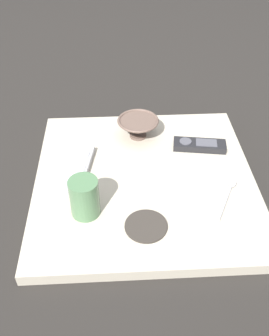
{
  "coord_description": "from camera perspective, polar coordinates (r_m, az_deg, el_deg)",
  "views": [
    {
      "loc": [
        -0.07,
        -0.77,
        0.73
      ],
      "look_at": [
        -0.03,
        0.01,
        0.05
      ],
      "focal_mm": 40.87,
      "sensor_mm": 36.0,
      "label": 1
    }
  ],
  "objects": [
    {
      "name": "ground_plane",
      "position": [
        1.06,
        1.51,
        -2.55
      ],
      "size": [
        6.0,
        6.0,
        0.0
      ],
      "primitive_type": "plane",
      "color": "black"
    },
    {
      "name": "table",
      "position": [
        1.05,
        1.53,
        -1.93
      ],
      "size": [
        0.59,
        0.6,
        0.03
      ],
      "color": "#B7AD99",
      "rests_on": "ground"
    },
    {
      "name": "cereal_bowl",
      "position": [
        1.16,
        0.53,
        6.18
      ],
      "size": [
        0.13,
        0.13,
        0.06
      ],
      "color": "brown",
      "rests_on": "table"
    },
    {
      "name": "coffee_mug",
      "position": [
        0.92,
        -7.47,
        -4.37
      ],
      "size": [
        0.07,
        0.07,
        0.1
      ],
      "color": "#4C724C",
      "rests_on": "table"
    },
    {
      "name": "teaspoon",
      "position": [
        1.02,
        14.08,
        -3.01
      ],
      "size": [
        0.08,
        0.14,
        0.02
      ],
      "color": "silver",
      "rests_on": "table"
    },
    {
      "name": "tv_remote_near",
      "position": [
        1.15,
        9.65,
        3.39
      ],
      "size": [
        0.16,
        0.07,
        0.02
      ],
      "color": "black",
      "rests_on": "table"
    },
    {
      "name": "tv_remote_far",
      "position": [
        1.06,
        -8.34,
        -0.13
      ],
      "size": [
        0.09,
        0.2,
        0.02
      ],
      "color": "#9E9EA3",
      "rests_on": "table"
    },
    {
      "name": "drink_coaster",
      "position": [
        0.92,
        1.73,
        -8.64
      ],
      "size": [
        0.1,
        0.1,
        0.01
      ],
      "color": "#332D28",
      "rests_on": "table"
    }
  ]
}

